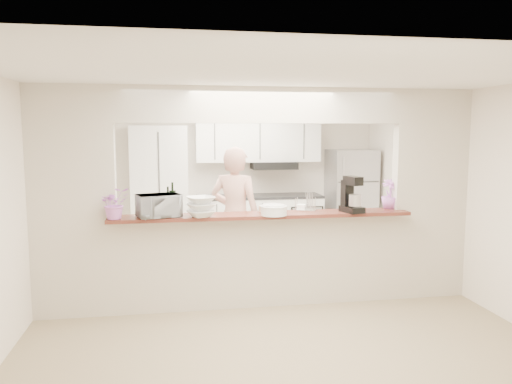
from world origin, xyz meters
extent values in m
plane|color=tan|center=(0.00, 0.00, 0.00)|extent=(6.00, 6.00, 0.00)
cube|color=beige|center=(0.00, 1.55, 0.01)|extent=(5.00, 2.90, 0.01)
cube|color=beige|center=(-2.05, 0.00, 1.25)|extent=(0.90, 0.15, 2.50)
cube|color=beige|center=(2.05, 0.00, 1.25)|extent=(0.90, 0.15, 2.50)
cube|color=beige|center=(0.00, 0.00, 2.30)|extent=(3.20, 0.15, 0.40)
cube|color=beige|center=(0.00, 0.00, 0.53)|extent=(3.20, 0.15, 1.05)
cube|color=brown|center=(0.00, -0.05, 1.07)|extent=(3.40, 0.38, 0.04)
cube|color=white|center=(-1.20, 2.70, 1.05)|extent=(0.90, 0.60, 2.10)
cube|color=white|center=(0.45, 2.70, 0.45)|extent=(2.10, 0.60, 0.90)
cube|color=#292A2C|center=(0.45, 2.70, 0.92)|extent=(2.10, 0.62, 0.04)
cube|color=white|center=(0.45, 2.83, 1.88)|extent=(2.10, 0.35, 0.75)
cube|color=black|center=(0.70, 2.72, 1.44)|extent=(0.75, 0.45, 0.12)
cube|color=black|center=(1.20, 2.40, 0.50)|extent=(0.55, 0.02, 0.55)
cube|color=#A5A5AA|center=(2.05, 2.65, 0.85)|extent=(0.75, 0.70, 1.70)
imported|color=#E478C8|center=(-1.60, -0.15, 1.26)|extent=(0.38, 0.35, 0.34)
cylinder|color=black|center=(-1.05, 0.07, 1.21)|extent=(0.06, 0.06, 0.23)
cylinder|color=black|center=(-1.05, 0.07, 1.36)|extent=(0.02, 0.02, 0.08)
cylinder|color=black|center=(-1.00, 0.07, 1.22)|extent=(0.07, 0.07, 0.27)
cylinder|color=black|center=(-1.00, 0.07, 1.40)|extent=(0.02, 0.02, 0.09)
imported|color=#A7A8AC|center=(-1.15, -0.10, 1.21)|extent=(0.52, 0.42, 0.25)
imported|color=white|center=(-0.70, -0.17, 1.20)|extent=(0.38, 0.38, 0.22)
cylinder|color=white|center=(0.10, -0.16, 1.14)|extent=(0.24, 0.24, 0.11)
cylinder|color=white|center=(0.10, -0.16, 1.20)|extent=(0.25, 0.25, 0.01)
cylinder|color=white|center=(0.10, -0.19, 1.14)|extent=(0.29, 0.29, 0.10)
cylinder|color=white|center=(0.10, -0.19, 1.19)|extent=(0.30, 0.30, 0.01)
cylinder|color=maroon|center=(0.11, 0.08, 1.12)|extent=(0.15, 0.15, 0.07)
cylinder|color=beige|center=(0.05, 0.08, 1.12)|extent=(0.14, 0.14, 0.07)
cube|color=silver|center=(0.53, 0.05, 1.10)|extent=(0.27, 0.22, 0.01)
cube|color=white|center=(0.53, 0.05, 1.13)|extent=(0.13, 0.13, 0.06)
cube|color=black|center=(1.02, -0.15, 1.12)|extent=(0.24, 0.31, 0.07)
cube|color=black|center=(0.99, -0.05, 1.31)|extent=(0.14, 0.13, 0.30)
cube|color=black|center=(1.02, -0.16, 1.45)|extent=(0.18, 0.26, 0.10)
cylinder|color=#B7B7BC|center=(1.03, -0.21, 1.24)|extent=(0.14, 0.14, 0.13)
imported|color=#CF74D9|center=(1.57, 0.05, 1.27)|extent=(0.21, 0.21, 0.35)
imported|color=#DFA290|center=(-0.20, 0.80, 0.91)|extent=(0.79, 0.68, 1.81)
camera|label=1|loc=(-1.00, -5.52, 2.01)|focal=35.00mm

